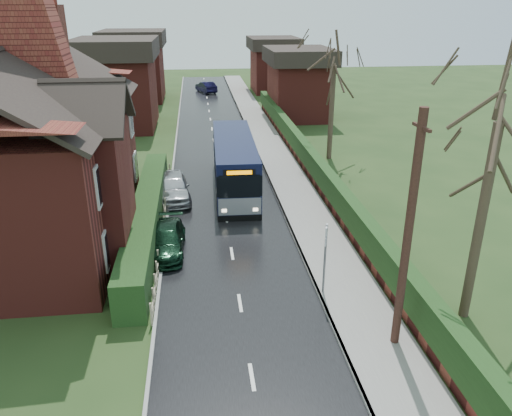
{
  "coord_description": "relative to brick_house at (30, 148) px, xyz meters",
  "views": [
    {
      "loc": [
        -1.28,
        -17.77,
        10.35
      ],
      "look_at": [
        1.18,
        2.87,
        1.8
      ],
      "focal_mm": 35.0,
      "sensor_mm": 36.0,
      "label": 1
    }
  ],
  "objects": [
    {
      "name": "car_silver",
      "position": [
        5.93,
        4.35,
        -3.63
      ],
      "size": [
        2.21,
        4.55,
        1.49
      ],
      "primitive_type": "imported",
      "rotation": [
        0.0,
        0.0,
        0.1
      ],
      "color": "silver",
      "rests_on": "ground"
    },
    {
      "name": "tree_right_far",
      "position": [
        16.78,
        11.2,
        2.54
      ],
      "size": [
        4.79,
        4.79,
        9.26
      ],
      "color": "#3C2D23",
      "rests_on": "ground"
    },
    {
      "name": "front_hedge",
      "position": [
        4.83,
        0.22,
        -3.58
      ],
      "size": [
        1.2,
        16.0,
        1.6
      ],
      "primitive_type": "cube",
      "color": "#1A3213",
      "rests_on": "ground"
    },
    {
      "name": "picket_fence",
      "position": [
        5.58,
        0.22,
        -3.93
      ],
      "size": [
        0.1,
        16.0,
        0.9
      ],
      "primitive_type": null,
      "color": "#9B8669",
      "rests_on": "ground"
    },
    {
      "name": "kerb_right",
      "position": [
        11.78,
        5.22,
        -4.31
      ],
      "size": [
        0.12,
        100.0,
        0.14
      ],
      "primitive_type": "cube",
      "color": "gray",
      "rests_on": "ground"
    },
    {
      "name": "brick_house",
      "position": [
        0.0,
        0.0,
        0.0
      ],
      "size": [
        9.3,
        14.6,
        10.3
      ],
      "color": "maroon",
      "rests_on": "ground"
    },
    {
      "name": "car_green",
      "position": [
        5.83,
        -2.24,
        -3.79
      ],
      "size": [
        1.74,
        4.05,
        1.16
      ],
      "primitive_type": "imported",
      "rotation": [
        0.0,
        0.0,
        -0.03
      ],
      "color": "black",
      "rests_on": "ground"
    },
    {
      "name": "tree_right_near",
      "position": [
        16.63,
        -8.45,
        3.09
      ],
      "size": [
        4.63,
        4.63,
        9.99
      ],
      "color": "#3D3024",
      "rests_on": "ground"
    },
    {
      "name": "road",
      "position": [
        8.73,
        5.22,
        -4.37
      ],
      "size": [
        6.0,
        100.0,
        0.02
      ],
      "primitive_type": "cube",
      "color": "black",
      "rests_on": "ground"
    },
    {
      "name": "car_distant",
      "position": [
        8.77,
        41.05,
        -3.7
      ],
      "size": [
        2.76,
        4.33,
        1.35
      ],
      "primitive_type": "imported",
      "rotation": [
        0.0,
        0.0,
        3.5
      ],
      "color": "black",
      "rests_on": "ground"
    },
    {
      "name": "bus_stop_sign",
      "position": [
        11.93,
        -6.59,
        -2.43
      ],
      "size": [
        0.2,
        0.44,
        2.96
      ],
      "rotation": [
        0.0,
        0.0,
        -0.32
      ],
      "color": "slate",
      "rests_on": "ground"
    },
    {
      "name": "kerb_left",
      "position": [
        5.68,
        5.22,
        -4.33
      ],
      "size": [
        0.12,
        100.0,
        0.1
      ],
      "primitive_type": "cube",
      "color": "gray",
      "rests_on": "ground"
    },
    {
      "name": "bus",
      "position": [
        9.53,
        5.7,
        -2.86
      ],
      "size": [
        2.54,
        10.09,
        3.05
      ],
      "rotation": [
        0.0,
        0.0,
        -0.02
      ],
      "color": "black",
      "rests_on": "ground"
    },
    {
      "name": "tree_house_side",
      "position": [
        -1.05,
        6.53,
        3.57
      ],
      "size": [
        4.68,
        4.68,
        10.64
      ],
      "color": "#382C21",
      "rests_on": "ground"
    },
    {
      "name": "ground",
      "position": [
        8.73,
        -4.78,
        -4.38
      ],
      "size": [
        140.0,
        140.0,
        0.0
      ],
      "primitive_type": "plane",
      "color": "#30461E",
      "rests_on": "ground"
    },
    {
      "name": "pavement",
      "position": [
        12.98,
        5.22,
        -4.31
      ],
      "size": [
        2.5,
        100.0,
        0.14
      ],
      "primitive_type": "cube",
      "color": "slate",
      "rests_on": "ground"
    },
    {
      "name": "telegraph_pole",
      "position": [
        13.53,
        -9.78,
        -0.44
      ],
      "size": [
        0.27,
        1.0,
        7.78
      ],
      "rotation": [
        0.0,
        0.0,
        0.04
      ],
      "color": "black",
      "rests_on": "ground"
    },
    {
      "name": "right_wall_hedge",
      "position": [
        14.53,
        5.22,
        -3.36
      ],
      "size": [
        0.6,
        50.0,
        1.8
      ],
      "color": "maroon",
      "rests_on": "ground"
    }
  ]
}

